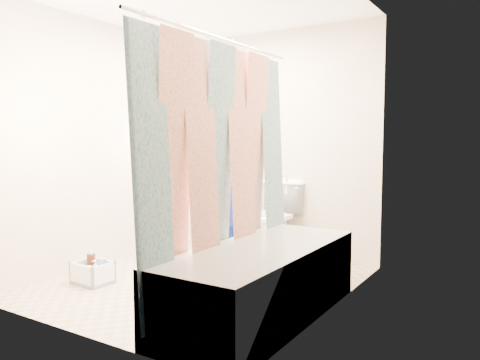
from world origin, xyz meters
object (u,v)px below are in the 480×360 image
Objects in this scene: bathtub at (261,280)px; plumber at (225,187)px; toilet at (271,221)px; cleaning_caddy at (93,274)px.

bathtub is 1.47m from plumber.
cleaning_caddy is at bearing -122.80° from toilet.
toilet is at bearing 115.81° from bathtub.
bathtub reaches higher than cleaning_caddy.
cleaning_caddy is (-0.93, -1.50, -0.33)m from toilet.
plumber reaches higher than toilet.
bathtub is 1.11× the size of plumber.
plumber is 1.44m from cleaning_caddy.
toilet is 0.63m from plumber.
toilet is 1.80m from cleaning_caddy.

